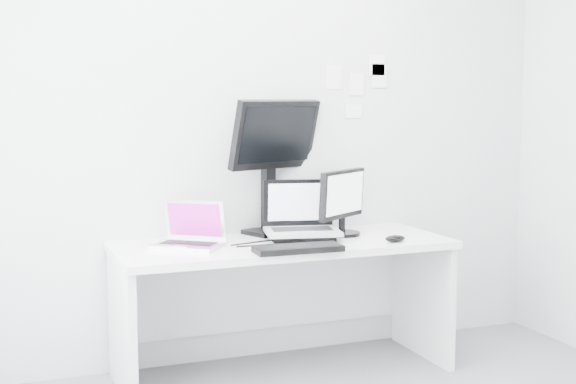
% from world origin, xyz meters
% --- Properties ---
extents(back_wall, '(3.60, 0.00, 3.60)m').
position_xyz_m(back_wall, '(0.00, 1.60, 1.35)').
color(back_wall, silver).
rests_on(back_wall, ground).
extents(desk, '(1.80, 0.70, 0.73)m').
position_xyz_m(desk, '(0.00, 1.25, 0.36)').
color(desk, white).
rests_on(desk, ground).
extents(macbook, '(0.42, 0.41, 0.25)m').
position_xyz_m(macbook, '(-0.52, 1.26, 0.86)').
color(macbook, silver).
rests_on(macbook, desk).
extents(speaker, '(0.11, 0.11, 0.19)m').
position_xyz_m(speaker, '(-0.36, 1.49, 0.82)').
color(speaker, black).
rests_on(speaker, desk).
extents(dell_laptop, '(0.46, 0.39, 0.33)m').
position_xyz_m(dell_laptop, '(0.12, 1.27, 0.90)').
color(dell_laptop, '#AAACB1').
rests_on(dell_laptop, desk).
extents(rear_monitor, '(0.61, 0.40, 0.78)m').
position_xyz_m(rear_monitor, '(0.04, 1.52, 1.12)').
color(rear_monitor, black).
rests_on(rear_monitor, desk).
extents(samsung_monitor, '(0.45, 0.39, 0.38)m').
position_xyz_m(samsung_monitor, '(0.39, 1.31, 0.92)').
color(samsung_monitor, black).
rests_on(samsung_monitor, desk).
extents(keyboard, '(0.45, 0.18, 0.03)m').
position_xyz_m(keyboard, '(-0.03, 0.96, 0.74)').
color(keyboard, black).
rests_on(keyboard, desk).
extents(mouse, '(0.12, 0.08, 0.04)m').
position_xyz_m(mouse, '(0.56, 1.02, 0.75)').
color(mouse, black).
rests_on(mouse, desk).
extents(wall_note_0, '(0.10, 0.00, 0.14)m').
position_xyz_m(wall_note_0, '(0.45, 1.59, 1.62)').
color(wall_note_0, white).
rests_on(wall_note_0, back_wall).
extents(wall_note_1, '(0.09, 0.00, 0.13)m').
position_xyz_m(wall_note_1, '(0.60, 1.59, 1.58)').
color(wall_note_1, white).
rests_on(wall_note_1, back_wall).
extents(wall_note_2, '(0.10, 0.00, 0.14)m').
position_xyz_m(wall_note_2, '(0.75, 1.59, 1.63)').
color(wall_note_2, white).
rests_on(wall_note_2, back_wall).
extents(wall_note_3, '(0.11, 0.00, 0.08)m').
position_xyz_m(wall_note_3, '(0.58, 1.59, 1.42)').
color(wall_note_3, white).
rests_on(wall_note_3, back_wall).
extents(wall_note_4, '(0.11, 0.00, 0.12)m').
position_xyz_m(wall_note_4, '(0.73, 1.59, 1.69)').
color(wall_note_4, white).
rests_on(wall_note_4, back_wall).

